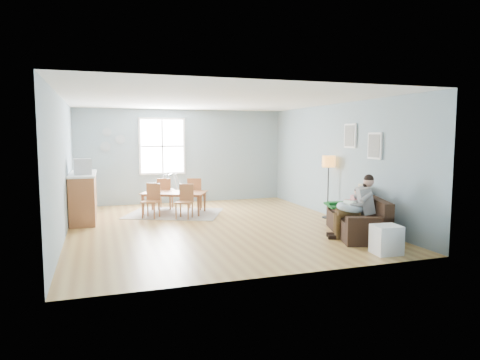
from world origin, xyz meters
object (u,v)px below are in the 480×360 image
object	(u,v)px
father	(357,204)
storage_cube	(386,240)
chair_se	(185,199)
baby_swing	(170,191)
sofa	(359,221)
monitor	(82,167)
floor_lamp	(329,167)
toddler	(354,202)
chair_nw	(165,192)
chair_ne	(195,192)
counter	(84,196)
dining_table	(174,203)
chair_sw	(152,199)

from	to	relation	value
father	storage_cube	size ratio (longest dim) A/B	2.56
chair_se	baby_swing	world-z (taller)	baby_swing
baby_swing	sofa	bearing A→B (deg)	-58.48
father	monitor	distance (m)	5.94
father	floor_lamp	world-z (taller)	floor_lamp
sofa	toddler	bearing A→B (deg)	92.86
father	chair_nw	distance (m)	5.28
floor_lamp	chair_ne	bearing A→B (deg)	143.67
counter	monitor	distance (m)	0.81
floor_lamp	chair_ne	world-z (taller)	floor_lamp
chair_ne	monitor	world-z (taller)	monitor
storage_cube	counter	size ratio (longest dim) A/B	0.24
monitor	baby_swing	xyz separation A→B (m)	(2.24, 1.87, -0.88)
toddler	counter	world-z (taller)	counter
monitor	baby_swing	bearing A→B (deg)	39.90
monitor	chair_se	bearing A→B (deg)	-4.60
dining_table	counter	size ratio (longest dim) A/B	0.79
chair_se	monitor	size ratio (longest dim) A/B	2.04
sofa	father	distance (m)	0.49
storage_cube	chair_sw	xyz separation A→B (m)	(-3.30, 4.41, 0.21)
storage_cube	chair_nw	distance (m)	6.13
chair_ne	sofa	bearing A→B (deg)	-56.79
chair_ne	baby_swing	xyz separation A→B (m)	(-0.48, 1.04, -0.09)
chair_nw	toddler	bearing A→B (deg)	-50.74
chair_sw	chair_nw	distance (m)	1.11
chair_sw	father	bearing A→B (deg)	-43.76
storage_cube	baby_swing	bearing A→B (deg)	112.93
father	chair_se	distance (m)	4.05
sofa	storage_cube	xyz separation A→B (m)	(-0.36, -1.31, -0.03)
chair_sw	chair_ne	world-z (taller)	chair_ne
father	chair_sw	size ratio (longest dim) A/B	1.50
storage_cube	chair_se	world-z (taller)	chair_se
father	dining_table	bearing A→B (deg)	128.13
chair_ne	counter	size ratio (longest dim) A/B	0.43
storage_cube	dining_table	distance (m)	5.47
chair_sw	chair_ne	xyz separation A→B (m)	(1.19, 0.68, 0.02)
monitor	dining_table	bearing A→B (deg)	13.15
father	chair_sw	world-z (taller)	father
toddler	baby_swing	size ratio (longest dim) A/B	0.64
chair_se	floor_lamp	bearing A→B (deg)	-17.66
sofa	counter	world-z (taller)	counter
father	dining_table	world-z (taller)	father
chair_ne	floor_lamp	bearing A→B (deg)	-36.33
chair_ne	counter	world-z (taller)	counter
sofa	father	xyz separation A→B (m)	(-0.20, -0.22, 0.38)
chair_ne	chair_sw	bearing A→B (deg)	-150.22
sofa	chair_sw	world-z (taller)	chair_sw
father	chair_se	xyz separation A→B (m)	(-2.73, 2.99, -0.20)
chair_se	counter	world-z (taller)	counter
floor_lamp	storage_cube	xyz separation A→B (m)	(-0.66, -3.05, -0.98)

